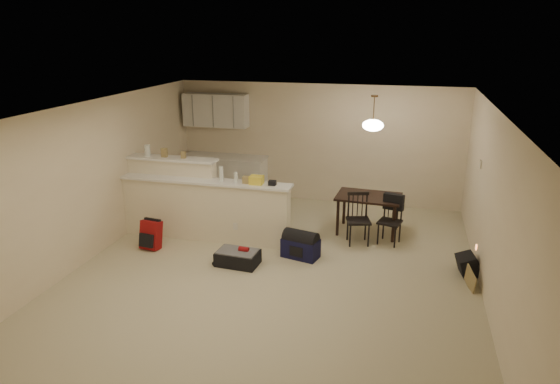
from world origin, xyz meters
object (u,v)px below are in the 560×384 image
(suitcase, at_px, (238,258))
(black_daypack, at_px, (468,265))
(pendant_lamp, at_px, (373,125))
(dining_chair_near, at_px, (359,219))
(dining_chair_far, at_px, (390,221))
(red_backpack, at_px, (151,235))
(dining_table, at_px, (369,200))
(navy_duffel, at_px, (301,248))

(suitcase, xyz_separation_m, black_daypack, (3.48, 0.54, 0.05))
(pendant_lamp, relative_size, suitcase, 0.95)
(dining_chair_near, relative_size, suitcase, 1.36)
(pendant_lamp, bearing_deg, black_daypack, -38.84)
(dining_chair_far, height_order, red_backpack, dining_chair_far)
(dining_table, xyz_separation_m, red_backpack, (-3.48, -1.62, -0.38))
(red_backpack, bearing_deg, navy_duffel, 13.87)
(red_backpack, distance_m, black_daypack, 5.11)
(navy_duffel, bearing_deg, suitcase, -136.68)
(dining_chair_far, distance_m, navy_duffel, 1.67)
(pendant_lamp, relative_size, black_daypack, 1.75)
(dining_chair_far, bearing_deg, navy_duffel, -130.85)
(red_backpack, relative_size, black_daypack, 1.37)
(red_backpack, height_order, navy_duffel, red_backpack)
(pendant_lamp, distance_m, dining_chair_near, 1.64)
(red_backpack, xyz_separation_m, navy_duffel, (2.53, 0.29, -0.08))
(dining_table, distance_m, black_daypack, 2.13)
(navy_duffel, bearing_deg, dining_table, 68.13)
(dining_table, distance_m, red_backpack, 3.86)
(dining_table, xyz_separation_m, dining_chair_near, (-0.11, -0.54, -0.18))
(dining_table, bearing_deg, pendant_lamp, -113.16)
(dining_table, bearing_deg, suitcase, -131.85)
(dining_chair_near, distance_m, black_daypack, 1.91)
(suitcase, bearing_deg, navy_duffel, 33.39)
(dining_chair_near, xyz_separation_m, suitcase, (-1.74, -1.31, -0.33))
(suitcase, bearing_deg, dining_table, 48.62)
(dining_chair_far, bearing_deg, black_daypack, -21.59)
(red_backpack, xyz_separation_m, black_daypack, (5.10, 0.32, -0.09))
(dining_chair_far, height_order, navy_duffel, dining_chair_far)
(pendant_lamp, height_order, suitcase, pendant_lamp)
(dining_chair_near, bearing_deg, dining_table, 62.16)
(black_daypack, bearing_deg, suitcase, 89.38)
(dining_chair_near, bearing_deg, suitcase, -158.99)
(suitcase, distance_m, red_backpack, 1.64)
(dining_chair_far, bearing_deg, dining_chair_near, -150.88)
(dining_chair_far, bearing_deg, pendant_lamp, 150.09)
(dining_chair_far, distance_m, black_daypack, 1.53)
(dining_chair_near, bearing_deg, dining_chair_far, -1.63)
(dining_chair_far, xyz_separation_m, red_backpack, (-3.89, -1.21, -0.18))
(pendant_lamp, bearing_deg, dining_chair_far, -44.86)
(pendant_lamp, distance_m, dining_chair_far, 1.67)
(dining_chair_near, bearing_deg, pendant_lamp, 62.16)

